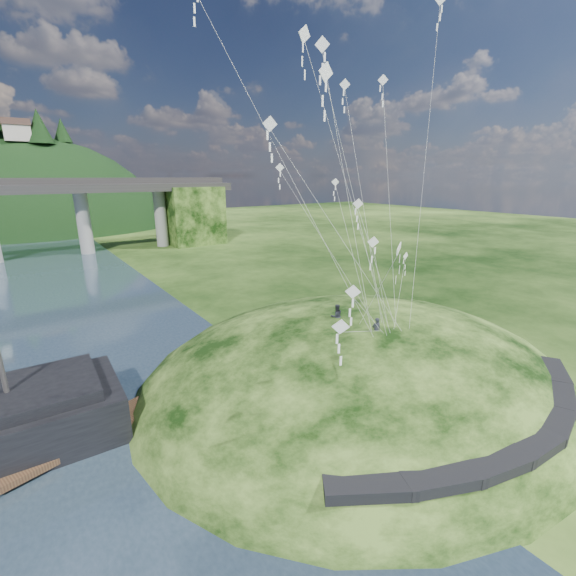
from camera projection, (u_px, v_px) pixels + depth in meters
ground at (291, 423)px, 24.95m from camera, size 320.00×320.00×0.00m
grass_hill at (356, 391)px, 31.38m from camera, size 36.00×32.00×13.00m
footpath at (508, 431)px, 20.89m from camera, size 22.29×5.84×0.83m
wooden_dock at (129, 414)px, 25.06m from camera, size 15.08×6.20×1.07m
kite_flyers at (347, 308)px, 28.73m from camera, size 1.50×4.37×1.99m
kite_swarm at (334, 151)px, 23.13m from camera, size 17.83×17.74×20.21m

